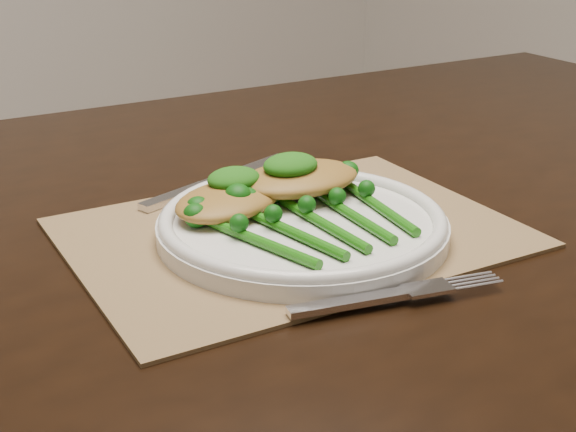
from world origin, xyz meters
TOP-DOWN VIEW (x-y plane):
  - placemat at (-0.11, -0.07)m, footprint 0.44×0.35m
  - dinner_plate at (-0.11, -0.08)m, footprint 0.26×0.26m
  - knife at (-0.11, 0.07)m, footprint 0.21×0.06m
  - fork at (-0.12, -0.23)m, footprint 0.17×0.08m
  - chicken_fillet_left at (-0.15, -0.03)m, footprint 0.13×0.11m
  - chicken_fillet_right at (-0.07, -0.04)m, footprint 0.13×0.10m
  - pesto_dollop_left at (-0.14, -0.01)m, footprint 0.05×0.04m
  - pesto_dollop_right at (-0.08, -0.03)m, footprint 0.06×0.05m
  - broccolini_bundle at (-0.11, -0.10)m, footprint 0.17×0.18m

SIDE VIEW (x-z plane):
  - placemat at x=-0.11m, z-range 0.75..0.75m
  - fork at x=-0.12m, z-range 0.76..0.76m
  - knife at x=-0.11m, z-range 0.75..0.76m
  - dinner_plate at x=-0.11m, z-range 0.75..0.78m
  - broccolini_bundle at x=-0.11m, z-range 0.76..0.79m
  - chicken_fillet_left at x=-0.15m, z-range 0.77..0.79m
  - chicken_fillet_right at x=-0.07m, z-range 0.78..0.80m
  - pesto_dollop_left at x=-0.14m, z-range 0.78..0.80m
  - pesto_dollop_right at x=-0.08m, z-range 0.79..0.81m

